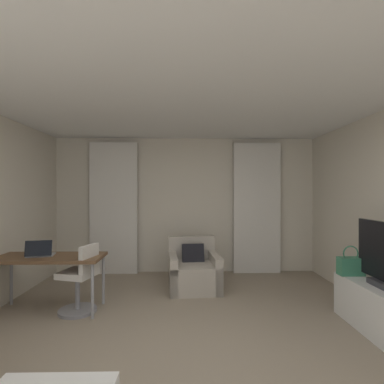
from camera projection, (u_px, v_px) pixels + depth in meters
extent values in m
plane|color=gray|center=(185.00, 360.00, 2.72)|extent=(12.00, 12.00, 0.00)
cube|color=beige|center=(186.00, 205.00, 5.74)|extent=(5.12, 0.06, 2.60)
cube|color=white|center=(185.00, 77.00, 2.71)|extent=(5.12, 6.12, 0.06)
cube|color=silver|center=(114.00, 208.00, 5.59)|extent=(0.90, 0.06, 2.50)
cube|color=silver|center=(257.00, 208.00, 5.64)|extent=(0.90, 0.06, 2.50)
cube|color=#B2A899|center=(194.00, 276.00, 4.70)|extent=(0.86, 0.88, 0.42)
cube|color=#B2A899|center=(192.00, 247.00, 5.04)|extent=(0.80, 0.21, 0.38)
cube|color=#B2A899|center=(214.00, 271.00, 4.73)|extent=(0.19, 0.83, 0.56)
cube|color=#B2A899|center=(173.00, 272.00, 4.66)|extent=(0.19, 0.83, 0.56)
cube|color=black|center=(193.00, 255.00, 4.82)|extent=(0.38, 0.23, 0.37)
cube|color=brown|center=(49.00, 258.00, 3.83)|extent=(1.37, 0.58, 0.04)
cylinder|color=#99999E|center=(11.00, 280.00, 4.06)|extent=(0.04, 0.04, 0.68)
cylinder|color=#99999E|center=(103.00, 279.00, 4.08)|extent=(0.04, 0.04, 0.68)
cylinder|color=#99999E|center=(92.00, 291.00, 3.60)|extent=(0.04, 0.04, 0.68)
cylinder|color=gray|center=(77.00, 294.00, 3.80)|extent=(0.06, 0.06, 0.46)
cylinder|color=gray|center=(77.00, 310.00, 3.80)|extent=(0.48, 0.48, 0.04)
cube|color=silver|center=(77.00, 274.00, 3.80)|extent=(0.49, 0.49, 0.08)
cube|color=silver|center=(89.00, 258.00, 3.76)|extent=(0.15, 0.36, 0.34)
cube|color=#ADADB2|center=(41.00, 255.00, 3.86)|extent=(0.36, 0.28, 0.02)
cube|color=black|center=(38.00, 248.00, 3.75)|extent=(0.32, 0.11, 0.20)
cube|color=white|center=(382.00, 310.00, 3.23)|extent=(0.49, 1.17, 0.52)
cube|color=#387F5B|center=(351.00, 266.00, 3.65)|extent=(0.30, 0.14, 0.22)
torus|color=#387F5B|center=(351.00, 253.00, 3.65)|extent=(0.20, 0.02, 0.20)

